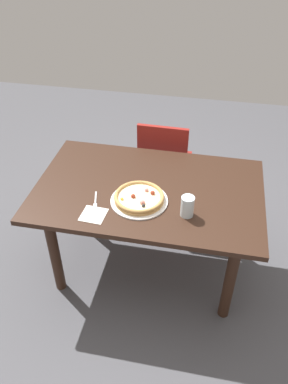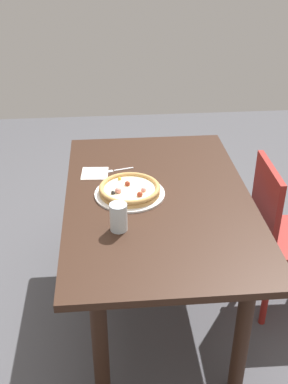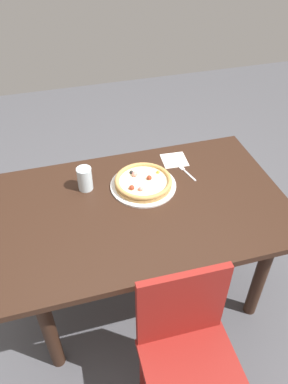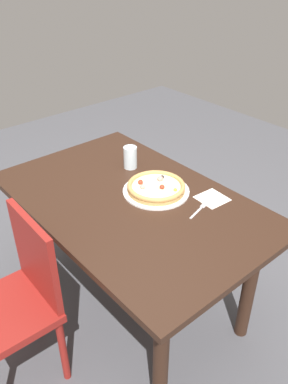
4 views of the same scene
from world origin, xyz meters
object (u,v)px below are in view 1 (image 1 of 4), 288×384
plate (139,201)px  fork (95,202)px  pizza (139,197)px  napkin (94,215)px  drinking_glass (187,206)px  dining_table (148,201)px  chair_near (164,163)px

plate → fork: bearing=12.6°
pizza → napkin: (0.24, 0.17, -0.03)m
drinking_glass → plate: bearing=-12.5°
dining_table → fork: 0.37m
plate → drinking_glass: drinking_glass is taller
pizza → fork: 0.27m
drinking_glass → pizza: bearing=-12.5°
drinking_glass → napkin: drinking_glass is taller
dining_table → plate: 0.18m
chair_near → fork: 0.95m
pizza → drinking_glass: (-0.29, 0.07, 0.03)m
dining_table → napkin: size_ratio=10.24×
drinking_glass → napkin: (0.53, 0.11, -0.06)m
napkin → plate: bearing=-143.6°
fork → napkin: fork is taller
plate → drinking_glass: 0.31m
plate → drinking_glass: (-0.30, 0.07, 0.06)m
dining_table → chair_near: chair_near is taller
pizza → napkin: bearing=36.3°
dining_table → pizza: size_ratio=4.73×
pizza → napkin: size_ratio=2.16×
drinking_glass → dining_table: bearing=-37.8°
plate → napkin: (0.23, 0.17, -0.00)m
fork → drinking_glass: size_ratio=1.28×
chair_near → drinking_glass: 0.97m
fork → napkin: bearing=-2.8°
chair_near → napkin: chair_near is taller
pizza → plate: bearing=-24.5°
dining_table → fork: bearing=34.2°
chair_near → fork: chair_near is taller
napkin → pizza: bearing=-143.7°
chair_near → napkin: (0.26, 0.98, 0.26)m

